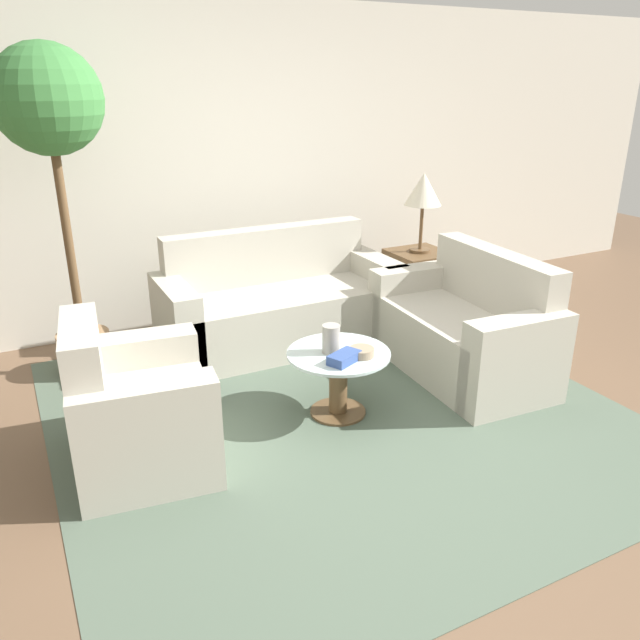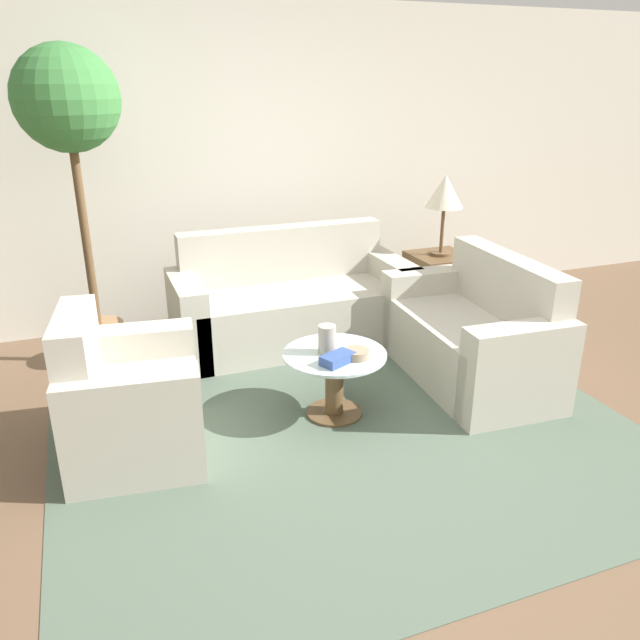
{
  "view_description": "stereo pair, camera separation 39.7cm",
  "coord_description": "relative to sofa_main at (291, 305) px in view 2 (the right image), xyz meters",
  "views": [
    {
      "loc": [
        -1.67,
        -2.44,
        1.99
      ],
      "look_at": [
        0.02,
        0.86,
        0.55
      ],
      "focal_mm": 35.0,
      "sensor_mm": 36.0,
      "label": 1
    },
    {
      "loc": [
        -1.31,
        -2.6,
        1.99
      ],
      "look_at": [
        0.02,
        0.86,
        0.55
      ],
      "focal_mm": 35.0,
      "sensor_mm": 36.0,
      "label": 2
    }
  ],
  "objects": [
    {
      "name": "table_lamp",
      "position": [
        1.34,
        -0.01,
        0.81
      ],
      "size": [
        0.31,
        0.31,
        0.67
      ],
      "color": "brown",
      "rests_on": "side_table"
    },
    {
      "name": "vase",
      "position": [
        -0.18,
        -1.23,
        0.22
      ],
      "size": [
        0.11,
        0.11,
        0.18
      ],
      "color": "#9E998E",
      "rests_on": "coffee_table"
    },
    {
      "name": "side_table",
      "position": [
        1.34,
        -0.01,
        -0.01
      ],
      "size": [
        0.48,
        0.48,
        0.59
      ],
      "color": "brown",
      "rests_on": "ground_plane"
    },
    {
      "name": "wall_back",
      "position": [
        -0.15,
        0.8,
        1.0
      ],
      "size": [
        10.0,
        0.06,
        2.6
      ],
      "color": "beige",
      "rests_on": "ground_plane"
    },
    {
      "name": "coffee_table",
      "position": [
        -0.14,
        -1.25,
        -0.02
      ],
      "size": [
        0.64,
        0.64,
        0.42
      ],
      "color": "brown",
      "rests_on": "ground_plane"
    },
    {
      "name": "ground_plane",
      "position": [
        -0.15,
        -1.86,
        -0.3
      ],
      "size": [
        14.0,
        14.0,
        0.0
      ],
      "primitive_type": "plane",
      "color": "brown"
    },
    {
      "name": "armchair",
      "position": [
        -1.38,
        -1.22,
        0.0
      ],
      "size": [
        0.81,
        0.93,
        0.85
      ],
      "rotation": [
        0.0,
        0.0,
        1.45
      ],
      "color": "#B2AD9E",
      "rests_on": "ground_plane"
    },
    {
      "name": "book_stack",
      "position": [
        -0.18,
        -1.39,
        0.16
      ],
      "size": [
        0.23,
        0.19,
        0.06
      ],
      "rotation": [
        0.0,
        0.0,
        0.43
      ],
      "color": "#334C8C",
      "rests_on": "coffee_table"
    },
    {
      "name": "potted_plant",
      "position": [
        -1.47,
        0.12,
        1.37
      ],
      "size": [
        0.69,
        0.69,
        2.21
      ],
      "color": "#93704C",
      "rests_on": "ground_plane"
    },
    {
      "name": "bowl",
      "position": [
        -0.04,
        -1.36,
        0.15
      ],
      "size": [
        0.15,
        0.15,
        0.05
      ],
      "color": "gray",
      "rests_on": "coffee_table"
    },
    {
      "name": "sofa_main",
      "position": [
        0.0,
        0.0,
        0.0
      ],
      "size": [
        1.87,
        0.77,
        0.89
      ],
      "color": "#B2AD9E",
      "rests_on": "ground_plane"
    },
    {
      "name": "rug",
      "position": [
        -0.14,
        -1.25,
        -0.29
      ],
      "size": [
        3.39,
        3.35,
        0.01
      ],
      "color": "#4C5B4C",
      "rests_on": "ground_plane"
    },
    {
      "name": "loveseat",
      "position": [
        0.99,
        -1.11,
        -0.0
      ],
      "size": [
        0.81,
        1.44,
        0.87
      ],
      "rotation": [
        0.0,
        0.0,
        -1.63
      ],
      "color": "#B2AD9E",
      "rests_on": "ground_plane"
    }
  ]
}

